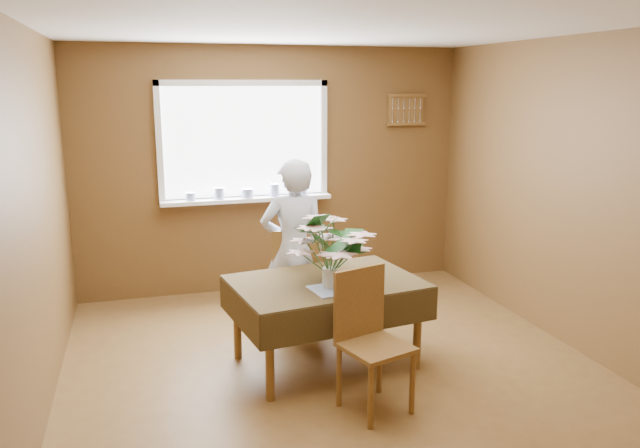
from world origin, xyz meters
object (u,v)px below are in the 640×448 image
object	(u,v)px
seated_woman	(294,249)
flower_bouquet	(330,244)
chair_far	(295,275)
chair_near	(368,333)
dining_table	(326,290)

from	to	relation	value
seated_woman	flower_bouquet	world-z (taller)	seated_woman
chair_far	chair_near	world-z (taller)	chair_near
dining_table	seated_woman	bearing A→B (deg)	90.00
chair_far	dining_table	bearing A→B (deg)	105.77
chair_near	flower_bouquet	world-z (taller)	flower_bouquet
chair_far	flower_bouquet	world-z (taller)	flower_bouquet
chair_near	flower_bouquet	xyz separation A→B (m)	(-0.10, 0.54, 0.48)
chair_far	seated_woman	world-z (taller)	seated_woman
flower_bouquet	dining_table	bearing A→B (deg)	84.31
dining_table	chair_far	world-z (taller)	chair_far
chair_far	seated_woman	bearing A→B (deg)	80.35
dining_table	chair_near	bearing A→B (deg)	-91.21
chair_far	chair_near	size ratio (longest dim) A/B	0.99
dining_table	chair_near	size ratio (longest dim) A/B	1.60
dining_table	flower_bouquet	xyz separation A→B (m)	(-0.02, -0.15, 0.40)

